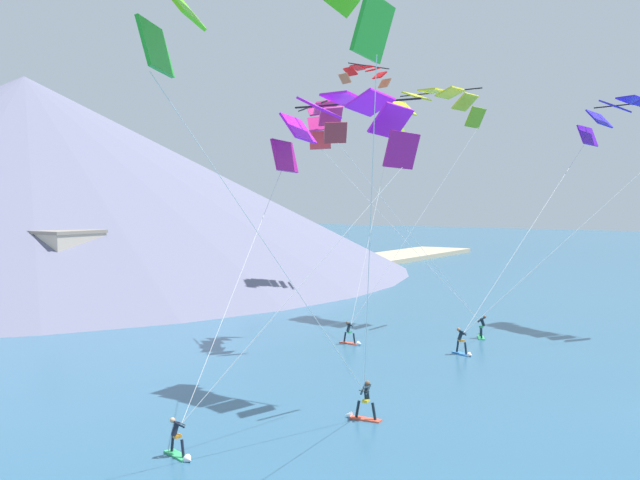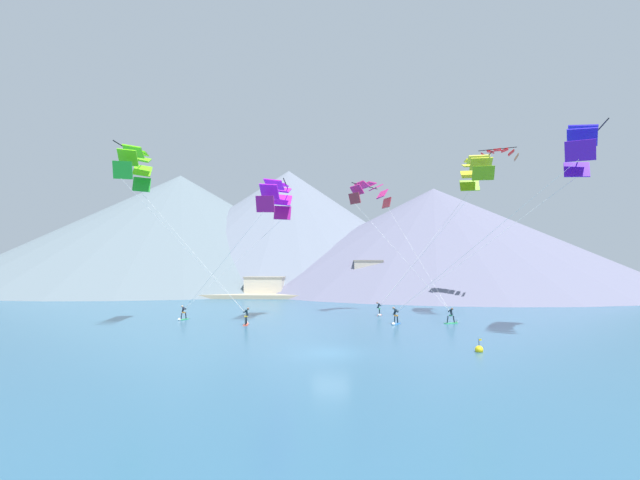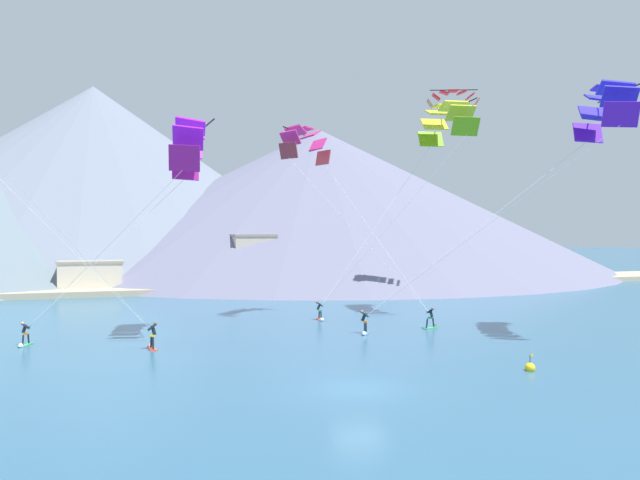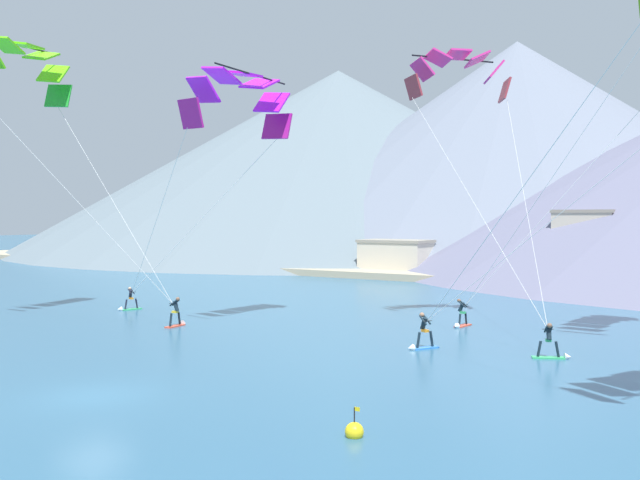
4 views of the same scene
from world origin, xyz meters
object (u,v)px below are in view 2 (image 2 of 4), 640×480
Objects in this scene: kitesurfer_mid_center at (395,319)px; parafoil_kite_far_left at (370,192)px; parafoil_kite_near_lead at (475,169)px; parafoil_kite_far_right at (277,196)px; parafoil_kite_near_trail at (136,164)px; kitesurfer_far_left at (453,318)px; race_marker_buoy at (479,350)px; kitesurfer_near_trail at (246,319)px; kitesurfer_near_lead at (379,312)px; parafoil_kite_distant_high_outer at (498,154)px; kitesurfer_far_right at (182,316)px; parafoil_kite_mid_center at (580,146)px.

parafoil_kite_far_left is at bearing 101.42° from kitesurfer_mid_center.
parafoil_kite_near_lead reaches higher than parafoil_kite_far_right.
kitesurfer_mid_center is 0.11× the size of parafoil_kite_near_trail.
kitesurfer_far_left is 18.51m from parafoil_kite_near_lead.
parafoil_kite_near_trail reaches higher than race_marker_buoy.
parafoil_kite_far_right is (2.57, 2.64, 13.06)m from kitesurfer_near_trail.
parafoil_kite_far_right is at bearing -151.67° from kitesurfer_near_lead.
parafoil_kite_near_lead is 3.14× the size of parafoil_kite_distant_high_outer.
kitesurfer_mid_center is at bearing -5.64° from kitesurfer_far_right.
parafoil_kite_near_lead reaches higher than parafoil_kite_mid_center.
parafoil_kite_near_lead is at bearing 13.39° from parafoil_kite_far_right.
kitesurfer_mid_center reaches higher than kitesurfer_near_lead.
parafoil_kite_distant_high_outer is (10.51, 15.55, 21.32)m from kitesurfer_far_left.
parafoil_kite_distant_high_outer is at bearing 21.56° from parafoil_kite_far_left.
parafoil_kite_far_left is at bearing 28.77° from parafoil_kite_near_trail.
parafoil_kite_near_trail is at bearing 175.37° from parafoil_kite_mid_center.
kitesurfer_near_lead reaches higher than kitesurfer_far_right.
race_marker_buoy is at bearing -73.11° from kitesurfer_mid_center.
parafoil_kite_distant_high_outer reaches higher than parafoil_kite_near_lead.
kitesurfer_far_left is at bearing 82.84° from race_marker_buoy.
parafoil_kite_near_trail is 0.92× the size of parafoil_kite_mid_center.
parafoil_kite_distant_high_outer reaches higher than parafoil_kite_mid_center.
kitesurfer_far_right is 47.29m from parafoil_kite_distant_high_outer.
kitesurfer_far_left reaches higher than kitesurfer_far_right.
parafoil_kite_far_right is (13.21, 5.24, -2.38)m from parafoil_kite_near_trail.
race_marker_buoy is (29.92, -10.01, -15.86)m from parafoil_kite_near_trail.
parafoil_kite_far_right is at bearing 178.72° from kitesurfer_far_left.
parafoil_kite_near_trail is 27.22m from parafoil_kite_far_left.
kitesurfer_far_right is at bearing 175.50° from parafoil_kite_far_right.
race_marker_buoy is at bearing -18.49° from parafoil_kite_near_trail.
parafoil_kite_far_left is at bearing -158.44° from parafoil_kite_distant_high_outer.
parafoil_kite_far_right is at bearing -143.57° from parafoil_kite_far_left.
parafoil_kite_far_right is (-27.62, 8.55, -2.58)m from parafoil_kite_mid_center.
parafoil_kite_distant_high_outer reaches higher than parafoil_kite_near_trail.
kitesurfer_mid_center is at bearing 154.82° from parafoil_kite_mid_center.
parafoil_kite_far_right is (10.59, -0.83, 13.19)m from kitesurfer_far_right.
kitesurfer_mid_center is 0.12× the size of parafoil_kite_far_left.
parafoil_kite_mid_center is 29.03m from parafoil_kite_far_right.
kitesurfer_near_lead is 0.13× the size of parafoil_kite_far_right.
parafoil_kite_far_right is at bearing -166.61° from parafoil_kite_near_lead.
parafoil_kite_far_right is 33.79m from parafoil_kite_distant_high_outer.
kitesurfer_far_right is 37.98m from parafoil_kite_near_lead.
kitesurfer_mid_center reaches higher than race_marker_buoy.
kitesurfer_far_left is 0.13× the size of parafoil_kite_far_right.
kitesurfer_mid_center is at bearing 106.89° from race_marker_buoy.
parafoil_kite_near_lead is at bearing 73.04° from race_marker_buoy.
parafoil_kite_far_right is 2.50× the size of parafoil_kite_distant_high_outer.
kitesurfer_near_trail is 1.02× the size of kitesurfer_far_right.
parafoil_kite_near_trail reaches higher than kitesurfer_mid_center.
parafoil_kite_far_right reaches higher than kitesurfer_mid_center.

